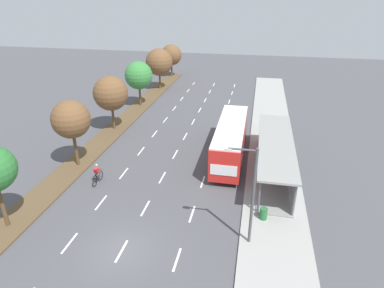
# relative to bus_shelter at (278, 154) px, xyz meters

# --- Properties ---
(ground_plane) EXTENTS (140.00, 140.00, 0.00)m
(ground_plane) POSITION_rel_bus_shelter_xyz_m (-9.53, -11.48, -1.87)
(ground_plane) COLOR #4C4C51
(median_strip) EXTENTS (2.60, 52.00, 0.12)m
(median_strip) POSITION_rel_bus_shelter_xyz_m (-17.83, 8.52, -1.81)
(median_strip) COLOR brown
(median_strip) RESTS_ON ground
(sidewalk_right) EXTENTS (4.50, 52.00, 0.15)m
(sidewalk_right) POSITION_rel_bus_shelter_xyz_m (-0.28, 8.52, -1.79)
(sidewalk_right) COLOR #9E9E99
(sidewalk_right) RESTS_ON ground
(lane_divider_left) EXTENTS (0.14, 46.51, 0.01)m
(lane_divider_left) POSITION_rel_bus_shelter_xyz_m (-13.03, 6.28, -1.86)
(lane_divider_left) COLOR white
(lane_divider_left) RESTS_ON ground
(lane_divider_center) EXTENTS (0.14, 46.51, 0.01)m
(lane_divider_center) POSITION_rel_bus_shelter_xyz_m (-9.53, 6.28, -1.86)
(lane_divider_center) COLOR white
(lane_divider_center) RESTS_ON ground
(lane_divider_right) EXTENTS (0.14, 46.51, 0.01)m
(lane_divider_right) POSITION_rel_bus_shelter_xyz_m (-6.03, 6.28, -1.86)
(lane_divider_right) COLOR white
(lane_divider_right) RESTS_ON ground
(bus_shelter) EXTENTS (2.90, 13.17, 2.86)m
(bus_shelter) POSITION_rel_bus_shelter_xyz_m (0.00, 0.00, 0.00)
(bus_shelter) COLOR gray
(bus_shelter) RESTS_ON sidewalk_right
(bus) EXTENTS (2.54, 11.29, 3.37)m
(bus) POSITION_rel_bus_shelter_xyz_m (-4.28, 2.34, 0.20)
(bus) COLOR red
(bus) RESTS_ON ground
(cyclist) EXTENTS (0.46, 1.82, 1.71)m
(cyclist) POSITION_rel_bus_shelter_xyz_m (-14.51, -4.51, -1.08)
(cyclist) COLOR black
(cyclist) RESTS_ON ground
(median_tree_second) EXTENTS (3.31, 3.31, 6.03)m
(median_tree_second) POSITION_rel_bus_shelter_xyz_m (-17.63, -2.12, 2.60)
(median_tree_second) COLOR brown
(median_tree_second) RESTS_ON median_strip
(median_tree_third) EXTENTS (3.83, 3.83, 6.05)m
(median_tree_third) POSITION_rel_bus_shelter_xyz_m (-17.95, 6.63, 2.39)
(median_tree_third) COLOR brown
(median_tree_third) RESTS_ON median_strip
(median_tree_fourth) EXTENTS (3.71, 3.71, 5.95)m
(median_tree_fourth) POSITION_rel_bus_shelter_xyz_m (-17.90, 15.38, 2.34)
(median_tree_fourth) COLOR brown
(median_tree_fourth) RESTS_ON median_strip
(median_tree_fifth) EXTENTS (4.21, 4.21, 6.29)m
(median_tree_fifth) POSITION_rel_bus_shelter_xyz_m (-17.68, 24.14, 2.44)
(median_tree_fifth) COLOR brown
(median_tree_fifth) RESTS_ON median_strip
(median_tree_farthest) EXTENTS (3.71, 3.71, 5.65)m
(median_tree_farthest) POSITION_rel_bus_shelter_xyz_m (-18.03, 32.89, 2.04)
(median_tree_farthest) COLOR brown
(median_tree_farthest) RESTS_ON median_strip
(streetlight) EXTENTS (1.91, 0.24, 6.50)m
(streetlight) POSITION_rel_bus_shelter_xyz_m (-2.11, -9.28, 2.02)
(streetlight) COLOR #4C4C51
(streetlight) RESTS_ON sidewalk_right
(trash_bin) EXTENTS (0.52, 0.52, 0.85)m
(trash_bin) POSITION_rel_bus_shelter_xyz_m (-1.08, -6.79, -1.29)
(trash_bin) COLOR #286B38
(trash_bin) RESTS_ON sidewalk_right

